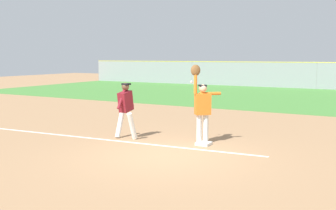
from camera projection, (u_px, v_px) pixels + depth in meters
ground_plane at (166, 155)px, 10.10m from camera, size 74.25×74.25×0.00m
outfield_grass at (297, 97)px, 24.18m from camera, size 42.70×14.56×0.01m
chalk_foul_line at (76, 136)px, 12.41m from camera, size 11.97×1.01×0.01m
first_base at (204, 144)px, 11.24m from camera, size 0.39×0.39×0.08m
fielder at (202, 105)px, 11.31m from camera, size 0.75×0.66×2.28m
runner at (126, 106)px, 11.99m from camera, size 0.72×0.84×1.72m
baseball at (192, 82)px, 11.40m from camera, size 0.07×0.07×0.07m
outfield_fence at (317, 76)px, 30.36m from camera, size 42.78×0.08×2.08m
parked_car_white at (195, 75)px, 38.88m from camera, size 4.45×2.21×1.25m
parked_car_silver at (248, 76)px, 36.74m from camera, size 4.47×2.25×1.25m
parked_car_tan at (302, 77)px, 34.46m from camera, size 4.59×2.51×1.25m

